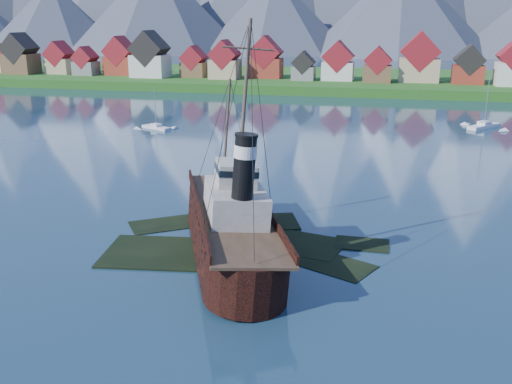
# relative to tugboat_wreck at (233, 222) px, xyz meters

# --- Properties ---
(ground) EXTENTS (1400.00, 1400.00, 0.00)m
(ground) POSITION_rel_tugboat_wreck_xyz_m (-1.38, -0.39, -3.22)
(ground) COLOR #183144
(ground) RESTS_ON ground
(shoal) EXTENTS (31.71, 21.24, 1.14)m
(shoal) POSITION_rel_tugboat_wreck_xyz_m (0.40, 1.76, -3.57)
(shoal) COLOR black
(shoal) RESTS_ON ground
(shore_bank) EXTENTS (600.00, 80.00, 3.20)m
(shore_bank) POSITION_rel_tugboat_wreck_xyz_m (-1.38, 169.61, -3.22)
(shore_bank) COLOR #1E4C15
(shore_bank) RESTS_ON ground
(seawall) EXTENTS (600.00, 2.50, 2.00)m
(seawall) POSITION_rel_tugboat_wreck_xyz_m (-1.38, 131.61, -3.22)
(seawall) COLOR #3F3D38
(seawall) RESTS_ON ground
(town) EXTENTS (250.96, 16.69, 17.30)m
(town) POSITION_rel_tugboat_wreck_xyz_m (-34.50, 151.80, 5.77)
(town) COLOR maroon
(town) RESTS_ON ground
(tugboat_wreck) EXTENTS (7.53, 32.43, 25.70)m
(tugboat_wreck) POSITION_rel_tugboat_wreck_xyz_m (0.00, 0.00, 0.00)
(tugboat_wreck) COLOR black
(tugboat_wreck) RESTS_ON ground
(sailboat_c) EXTENTS (7.84, 5.09, 10.01)m
(sailboat_c) POSITION_rel_tugboat_wreck_xyz_m (-36.21, 64.72, -2.99)
(sailboat_c) COLOR silver
(sailboat_c) RESTS_ON ground
(sailboat_d) EXTENTS (8.26, 8.95, 13.32)m
(sailboat_d) POSITION_rel_tugboat_wreck_xyz_m (37.17, 83.06, -2.91)
(sailboat_d) COLOR silver
(sailboat_d) RESTS_ON ground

